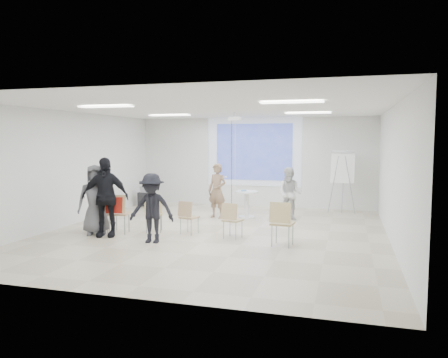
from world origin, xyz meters
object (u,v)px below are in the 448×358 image
(chair_left_inner, at_px, (154,211))
(laptop, at_px, (154,212))
(chair_far_left, at_px, (103,208))
(audience_mid, at_px, (152,204))
(chair_center, at_px, (188,215))
(player_left, at_px, (217,187))
(chair_right_inner, at_px, (231,217))
(flipchart_easel, at_px, (343,168))
(chair_left_mid, at_px, (118,211))
(audience_outer, at_px, (95,195))
(chair_right_far, at_px, (282,220))
(audience_left, at_px, (105,191))
(player_right, at_px, (290,191))
(av_cart, at_px, (146,197))
(pedestal_table, at_px, (247,203))

(chair_left_inner, xyz_separation_m, laptop, (-0.03, 0.09, -0.05))
(chair_far_left, bearing_deg, audience_mid, -19.00)
(laptop, bearing_deg, chair_center, 155.09)
(player_left, relative_size, chair_right_inner, 2.15)
(chair_center, height_order, flipchart_easel, flipchart_easel)
(chair_left_mid, height_order, audience_outer, audience_outer)
(chair_left_inner, relative_size, chair_center, 1.11)
(chair_right_far, bearing_deg, chair_right_inner, 166.30)
(player_left, xyz_separation_m, chair_center, (-0.03, -2.32, -0.42))
(chair_left_inner, relative_size, chair_right_inner, 1.07)
(chair_left_mid, height_order, laptop, chair_left_mid)
(audience_left, height_order, flipchart_easel, audience_left)
(audience_left, xyz_separation_m, audience_mid, (1.32, -0.29, -0.20))
(player_right, xyz_separation_m, laptop, (-2.99, -2.52, -0.35))
(audience_outer, height_order, av_cart, audience_outer)
(audience_outer, bearing_deg, flipchart_easel, 11.09)
(pedestal_table, height_order, player_left, player_left)
(audience_mid, bearing_deg, chair_left_inner, 106.22)
(pedestal_table, relative_size, audience_left, 0.38)
(chair_center, distance_m, av_cart, 4.78)
(player_right, relative_size, chair_far_left, 1.65)
(laptop, relative_size, flipchart_easel, 0.17)
(av_cart, bearing_deg, chair_center, -48.82)
(laptop, height_order, flipchart_easel, flipchart_easel)
(player_left, xyz_separation_m, audience_outer, (-2.16, -2.89, 0.04))
(chair_center, bearing_deg, chair_left_inner, -165.01)
(pedestal_table, bearing_deg, flipchart_easel, 29.85)
(player_right, bearing_deg, chair_center, -123.23)
(chair_left_inner, bearing_deg, chair_left_mid, -171.51)
(chair_far_left, height_order, laptop, chair_far_left)
(chair_center, height_order, chair_right_inner, chair_right_inner)
(chair_left_inner, distance_m, audience_left, 1.26)
(player_left, relative_size, chair_center, 2.23)
(chair_far_left, xyz_separation_m, chair_left_inner, (1.24, 0.24, -0.06))
(pedestal_table, relative_size, chair_right_far, 0.83)
(chair_far_left, distance_m, chair_right_inner, 3.24)
(player_left, relative_size, laptop, 5.50)
(chair_far_left, bearing_deg, audience_outer, -87.03)
(chair_left_mid, relative_size, chair_right_inner, 1.16)
(audience_left, distance_m, flipchart_easel, 7.10)
(chair_right_far, distance_m, flipchart_easel, 4.83)
(chair_left_mid, xyz_separation_m, audience_left, (-0.17, -0.29, 0.49))
(player_left, xyz_separation_m, chair_far_left, (-2.15, -2.58, -0.31))
(chair_far_left, relative_size, chair_center, 1.24)
(pedestal_table, distance_m, av_cart, 4.00)
(audience_mid, distance_m, av_cart, 5.40)
(player_right, height_order, laptop, player_right)
(av_cart, bearing_deg, player_left, -22.75)
(chair_right_inner, relative_size, av_cart, 1.22)
(audience_outer, bearing_deg, player_left, 25.06)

